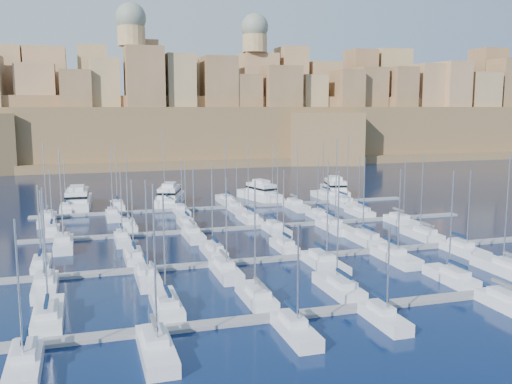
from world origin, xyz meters
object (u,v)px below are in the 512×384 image
object	(u,v)px
sailboat_0	(48,316)
sailboat_2	(256,296)
motor_yacht_a	(78,200)
motor_yacht_b	(170,196)
motor_yacht_c	(260,193)
sailboat_4	(451,277)
motor_yacht_d	(335,189)

from	to	relation	value
sailboat_0	sailboat_2	world-z (taller)	sailboat_0
sailboat_0	motor_yacht_a	world-z (taller)	sailboat_0
sailboat_2	motor_yacht_a	xyz separation A→B (m)	(-19.76, 70.75, 0.98)
motor_yacht_b	motor_yacht_c	size ratio (longest dim) A/B	1.12
motor_yacht_c	sailboat_4	bearing A→B (deg)	-86.78
sailboat_0	motor_yacht_c	world-z (taller)	sailboat_0
motor_yacht_b	motor_yacht_c	distance (m)	21.58
sailboat_2	motor_yacht_c	bearing A→B (deg)	72.21
sailboat_0	motor_yacht_d	distance (m)	94.78
motor_yacht_a	motor_yacht_d	xyz separation A→B (m)	(61.88, -0.89, 0.00)
motor_yacht_a	motor_yacht_d	bearing A→B (deg)	-0.82
sailboat_0	motor_yacht_d	bearing A→B (deg)	47.03
motor_yacht_b	motor_yacht_d	distance (m)	41.58
motor_yacht_a	motor_yacht_d	distance (m)	61.89
motor_yacht_b	sailboat_0	bearing A→B (deg)	-108.40
motor_yacht_c	sailboat_2	bearing A→B (deg)	-107.79
sailboat_0	motor_yacht_d	xyz separation A→B (m)	(64.60, 69.34, 0.97)
sailboat_4	sailboat_0	bearing A→B (deg)	179.30
motor_yacht_a	sailboat_4	bearing A→B (deg)	-57.14
sailboat_4	motor_yacht_b	bearing A→B (deg)	110.03
sailboat_0	motor_yacht_c	xyz separation A→B (m)	(44.59, 68.39, 0.97)
sailboat_0	sailboat_4	world-z (taller)	sailboat_4
sailboat_4	motor_yacht_a	bearing A→B (deg)	122.86
sailboat_2	motor_yacht_d	size ratio (longest dim) A/B	0.86
sailboat_2	motor_yacht_d	distance (m)	81.59
motor_yacht_b	motor_yacht_c	bearing A→B (deg)	-2.14
sailboat_0	motor_yacht_a	distance (m)	70.29
motor_yacht_d	motor_yacht_b	bearing A→B (deg)	-179.80
motor_yacht_b	motor_yacht_d	bearing A→B (deg)	0.20
sailboat_4	motor_yacht_a	distance (m)	84.33
motor_yacht_d	sailboat_4	bearing A→B (deg)	-102.99
motor_yacht_a	motor_yacht_b	world-z (taller)	same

